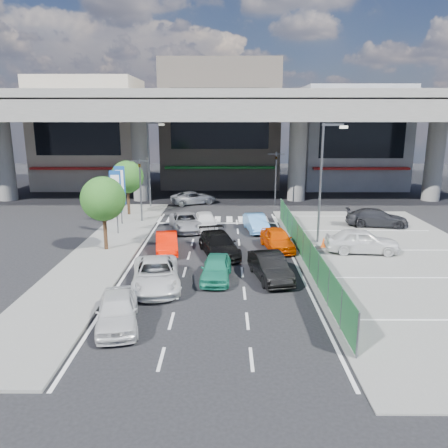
{
  "coord_description": "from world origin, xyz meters",
  "views": [
    {
      "loc": [
        0.68,
        -22.87,
        8.29
      ],
      "look_at": [
        0.58,
        4.1,
        1.76
      ],
      "focal_mm": 35.0,
      "sensor_mm": 36.0,
      "label": 1
    }
  ],
  "objects_px": {
    "tree_far": "(127,177)",
    "sedan_white_mid_left": "(156,274)",
    "signboard_near": "(116,193)",
    "sedan_black_mid": "(219,244)",
    "sedan_white_front_mid": "(205,221)",
    "street_lamp_right": "(324,173)",
    "traffic_light_left": "(140,174)",
    "tree_near": "(103,199)",
    "traffic_cone": "(324,242)",
    "parked_sedan_dgrey": "(377,218)",
    "hatch_black_mid_right": "(270,267)",
    "street_lamp_left": "(150,157)",
    "kei_truck_front_right": "(256,223)",
    "taxi_teal_mid": "(216,268)",
    "signboard_far": "(120,187)",
    "wagon_silver_front_left": "(185,222)",
    "crossing_wagon_silver": "(194,198)",
    "taxi_orange_right": "(277,239)",
    "parked_sedan_white": "(362,241)",
    "van_white_back_left": "(117,310)",
    "traffic_light_right": "(276,165)",
    "taxi_orange_left": "(167,243)"
  },
  "relations": [
    {
      "from": "tree_near",
      "to": "traffic_cone",
      "type": "xyz_separation_m",
      "value": [
        14.12,
        0.7,
        -2.99
      ]
    },
    {
      "from": "sedan_black_mid",
      "to": "taxi_teal_mid",
      "type": "bearing_deg",
      "value": -105.34
    },
    {
      "from": "kei_truck_front_right",
      "to": "taxi_teal_mid",
      "type": "bearing_deg",
      "value": -113.85
    },
    {
      "from": "sedan_black_mid",
      "to": "sedan_white_front_mid",
      "type": "height_order",
      "value": "sedan_black_mid"
    },
    {
      "from": "traffic_light_left",
      "to": "hatch_black_mid_right",
      "type": "bearing_deg",
      "value": -54.8
    },
    {
      "from": "tree_near",
      "to": "taxi_teal_mid",
      "type": "bearing_deg",
      "value": -35.74
    },
    {
      "from": "sedan_black_mid",
      "to": "kei_truck_front_right",
      "type": "bearing_deg",
      "value": 51.3
    },
    {
      "from": "van_white_back_left",
      "to": "parked_sedan_white",
      "type": "relative_size",
      "value": 0.9
    },
    {
      "from": "taxi_orange_left",
      "to": "parked_sedan_dgrey",
      "type": "xyz_separation_m",
      "value": [
        15.58,
        6.73,
        0.12
      ]
    },
    {
      "from": "traffic_light_right",
      "to": "van_white_back_left",
      "type": "xyz_separation_m",
      "value": [
        -9.23,
        -25.46,
        -3.25
      ]
    },
    {
      "from": "parked_sedan_dgrey",
      "to": "street_lamp_right",
      "type": "bearing_deg",
      "value": 139.32
    },
    {
      "from": "van_white_back_left",
      "to": "taxi_orange_left",
      "type": "distance_m",
      "value": 10.21
    },
    {
      "from": "signboard_near",
      "to": "parked_sedan_dgrey",
      "type": "xyz_separation_m",
      "value": [
        19.72,
        2.46,
        -2.32
      ]
    },
    {
      "from": "sedan_white_mid_left",
      "to": "traffic_cone",
      "type": "distance_m",
      "value": 12.1
    },
    {
      "from": "tree_near",
      "to": "tree_far",
      "type": "relative_size",
      "value": 1.0
    },
    {
      "from": "sedan_white_mid_left",
      "to": "street_lamp_right",
      "type": "bearing_deg",
      "value": 30.26
    },
    {
      "from": "van_white_back_left",
      "to": "wagon_silver_front_left",
      "type": "relative_size",
      "value": 0.87
    },
    {
      "from": "traffic_light_right",
      "to": "parked_sedan_white",
      "type": "xyz_separation_m",
      "value": [
        3.73,
        -15.51,
        -3.11
      ]
    },
    {
      "from": "hatch_black_mid_right",
      "to": "parked_sedan_white",
      "type": "xyz_separation_m",
      "value": [
        6.21,
        4.56,
        0.14
      ]
    },
    {
      "from": "van_white_back_left",
      "to": "kei_truck_front_right",
      "type": "bearing_deg",
      "value": 55.1
    },
    {
      "from": "hatch_black_mid_right",
      "to": "wagon_silver_front_left",
      "type": "xyz_separation_m",
      "value": [
        -5.41,
        10.46,
        -0.04
      ]
    },
    {
      "from": "signboard_near",
      "to": "sedan_black_mid",
      "type": "relative_size",
      "value": 0.99
    },
    {
      "from": "signboard_far",
      "to": "hatch_black_mid_right",
      "type": "distance_m",
      "value": 16.25
    },
    {
      "from": "sedan_black_mid",
      "to": "traffic_light_right",
      "type": "bearing_deg",
      "value": 57.4
    },
    {
      "from": "street_lamp_right",
      "to": "traffic_light_left",
      "type": "bearing_deg",
      "value": 155.84
    },
    {
      "from": "signboard_near",
      "to": "van_white_back_left",
      "type": "distance_m",
      "value": 15.06
    },
    {
      "from": "tree_far",
      "to": "hatch_black_mid_right",
      "type": "xyz_separation_m",
      "value": [
        10.82,
        -15.57,
        -2.7
      ]
    },
    {
      "from": "traffic_light_left",
      "to": "taxi_orange_left",
      "type": "bearing_deg",
      "value": -69.23
    },
    {
      "from": "traffic_light_right",
      "to": "kei_truck_front_right",
      "type": "xyz_separation_m",
      "value": [
        -2.53,
        -9.86,
        -3.3
      ]
    },
    {
      "from": "tree_far",
      "to": "sedan_white_mid_left",
      "type": "bearing_deg",
      "value": -73.4
    },
    {
      "from": "street_lamp_left",
      "to": "tree_far",
      "type": "xyz_separation_m",
      "value": [
        -1.47,
        -3.5,
        -1.38
      ]
    },
    {
      "from": "sedan_white_mid_left",
      "to": "kei_truck_front_right",
      "type": "relative_size",
      "value": 1.28
    },
    {
      "from": "traffic_light_right",
      "to": "sedan_white_front_mid",
      "type": "relative_size",
      "value": 1.29
    },
    {
      "from": "signboard_far",
      "to": "crossing_wagon_silver",
      "type": "height_order",
      "value": "signboard_far"
    },
    {
      "from": "street_lamp_left",
      "to": "tree_near",
      "type": "relative_size",
      "value": 1.67
    },
    {
      "from": "street_lamp_left",
      "to": "sedan_white_front_mid",
      "type": "xyz_separation_m",
      "value": [
        5.47,
        -8.52,
        -4.08
      ]
    },
    {
      "from": "signboard_far",
      "to": "sedan_white_front_mid",
      "type": "bearing_deg",
      "value": -12.64
    },
    {
      "from": "tree_far",
      "to": "sedan_white_front_mid",
      "type": "height_order",
      "value": "tree_far"
    },
    {
      "from": "wagon_silver_front_left",
      "to": "crossing_wagon_silver",
      "type": "height_order",
      "value": "wagon_silver_front_left"
    },
    {
      "from": "hatch_black_mid_right",
      "to": "crossing_wagon_silver",
      "type": "height_order",
      "value": "hatch_black_mid_right"
    },
    {
      "from": "taxi_orange_right",
      "to": "parked_sedan_white",
      "type": "distance_m",
      "value": 5.27
    },
    {
      "from": "taxi_orange_right",
      "to": "kei_truck_front_right",
      "type": "bearing_deg",
      "value": 93.75
    },
    {
      "from": "sedan_white_front_mid",
      "to": "hatch_black_mid_right",
      "type": "bearing_deg",
      "value": -77.21
    },
    {
      "from": "signboard_far",
      "to": "van_white_back_left",
      "type": "relative_size",
      "value": 1.16
    },
    {
      "from": "tree_near",
      "to": "tree_far",
      "type": "distance_m",
      "value": 10.53
    },
    {
      "from": "hatch_black_mid_right",
      "to": "kei_truck_front_right",
      "type": "bearing_deg",
      "value": 79.21
    },
    {
      "from": "sedan_white_mid_left",
      "to": "sedan_white_front_mid",
      "type": "relative_size",
      "value": 1.23
    },
    {
      "from": "tree_far",
      "to": "parked_sedan_dgrey",
      "type": "distance_m",
      "value": 20.88
    },
    {
      "from": "wagon_silver_front_left",
      "to": "traffic_cone",
      "type": "xyz_separation_m",
      "value": [
        9.51,
        -4.7,
        -0.24
      ]
    },
    {
      "from": "hatch_black_mid_right",
      "to": "taxi_orange_right",
      "type": "bearing_deg",
      "value": 68.42
    }
  ]
}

